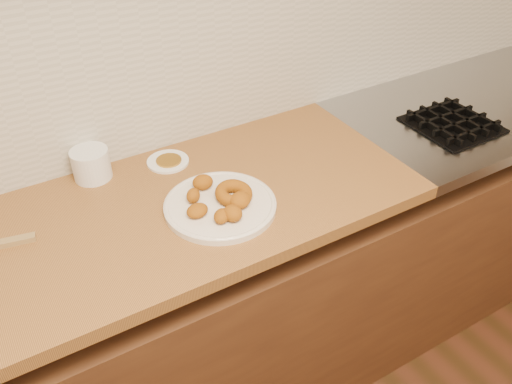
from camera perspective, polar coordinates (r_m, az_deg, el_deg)
base_cabinet at (r=1.89m, az=-2.16°, el=-11.89°), size 3.60×0.60×0.77m
stovetop at (r=2.26m, az=24.36°, el=9.08°), size 1.30×0.62×0.04m
backsplash at (r=1.64m, az=-8.04°, el=14.64°), size 3.60×0.02×0.60m
donut_plate at (r=1.46m, az=-3.79°, el=-1.47°), size 0.30×0.30×0.02m
ring_donut at (r=1.46m, az=-2.39°, el=-0.14°), size 0.14×0.15×0.05m
fried_dough_chunks at (r=1.43m, az=-4.12°, el=-1.01°), size 0.19×0.22×0.04m
plastic_tub at (r=1.62m, az=-16.96°, el=2.82°), size 0.14×0.14×0.09m
tub_lid at (r=1.66m, az=-9.25°, el=3.19°), size 0.16×0.16×0.01m
brass_jar_lid at (r=1.65m, az=-9.16°, el=3.20°), size 0.08×0.08×0.01m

